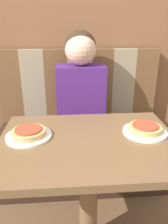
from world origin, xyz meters
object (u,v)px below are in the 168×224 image
at_px(plate_left, 29,136).
at_px(plate_right, 145,132).
at_px(pizza_left, 28,132).
at_px(pizza_right, 145,128).
at_px(person, 81,82).

bearing_deg(plate_left, plate_right, 0.00).
relative_size(plate_left, pizza_left, 1.34).
xyz_separation_m(plate_right, pizza_right, (0.00, 0.00, 0.02)).
relative_size(person, pizza_right, 4.50).
distance_m(plate_left, plate_right, 0.59).
relative_size(plate_right, pizza_right, 1.34).
xyz_separation_m(person, pizza_right, (0.29, -0.57, -0.10)).
bearing_deg(plate_right, pizza_right, 90.00).
bearing_deg(pizza_right, person, 117.35).
bearing_deg(person, pizza_left, -117.35).
xyz_separation_m(plate_left, pizza_right, (0.59, 0.00, 0.02)).
height_order(plate_right, pizza_left, pizza_left).
height_order(person, plate_right, person).
xyz_separation_m(pizza_left, pizza_right, (0.59, 0.00, 0.00)).
height_order(person, pizza_right, person).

